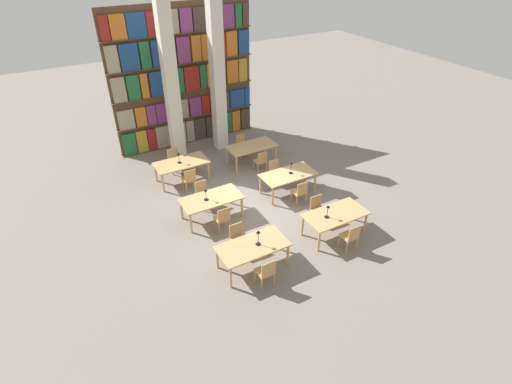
{
  "coord_description": "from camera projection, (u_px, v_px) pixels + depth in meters",
  "views": [
    {
      "loc": [
        -5.18,
        -9.46,
        7.66
      ],
      "look_at": [
        0.0,
        -0.26,
        0.66
      ],
      "focal_mm": 28.0,
      "sensor_mm": 36.0,
      "label": 1
    }
  ],
  "objects": [
    {
      "name": "chair_3",
      "position": [
        318.0,
        208.0,
        12.27
      ],
      "size": [
        0.42,
        0.4,
        0.87
      ],
      "rotation": [
        0.0,
        0.0,
        3.14
      ],
      "color": "tan",
      "rests_on": "ground_plane"
    },
    {
      "name": "chair_6",
      "position": [
        300.0,
        192.0,
        13.05
      ],
      "size": [
        0.42,
        0.4,
        0.87
      ],
      "color": "tan",
      "rests_on": "ground_plane"
    },
    {
      "name": "chair_8",
      "position": [
        189.0,
        179.0,
        13.72
      ],
      "size": [
        0.42,
        0.4,
        0.87
      ],
      "color": "tan",
      "rests_on": "ground_plane"
    },
    {
      "name": "desk_lamp_1",
      "position": [
        328.0,
        209.0,
        11.29
      ],
      "size": [
        0.14,
        0.14,
        0.42
      ],
      "color": "black",
      "rests_on": "reading_table_1"
    },
    {
      "name": "chair_0",
      "position": [
        266.0,
        272.0,
        10.0
      ],
      "size": [
        0.42,
        0.4,
        0.87
      ],
      "color": "tan",
      "rests_on": "ground_plane"
    },
    {
      "name": "reading_table_3",
      "position": [
        288.0,
        176.0,
        13.51
      ],
      "size": [
        1.87,
        0.96,
        0.74
      ],
      "color": "tan",
      "rests_on": "ground_plane"
    },
    {
      "name": "reading_table_2",
      "position": [
        211.0,
        200.0,
        12.3
      ],
      "size": [
        1.87,
        0.96,
        0.74
      ],
      "color": "tan",
      "rests_on": "ground_plane"
    },
    {
      "name": "reading_table_5",
      "position": [
        252.0,
        148.0,
        15.25
      ],
      "size": [
        1.87,
        0.96,
        0.74
      ],
      "color": "tan",
      "rests_on": "ground_plane"
    },
    {
      "name": "chair_11",
      "position": [
        242.0,
        144.0,
        15.9
      ],
      "size": [
        0.42,
        0.4,
        0.87
      ],
      "rotation": [
        0.0,
        0.0,
        3.14
      ],
      "color": "tan",
      "rests_on": "ground_plane"
    },
    {
      "name": "desk_lamp_3",
      "position": [
        291.0,
        166.0,
        13.34
      ],
      "size": [
        0.14,
        0.14,
        0.44
      ],
      "color": "black",
      "rests_on": "reading_table_3"
    },
    {
      "name": "chair_7",
      "position": [
        275.0,
        171.0,
        14.16
      ],
      "size": [
        0.42,
        0.4,
        0.87
      ],
      "rotation": [
        0.0,
        0.0,
        3.14
      ],
      "color": "tan",
      "rests_on": "ground_plane"
    },
    {
      "name": "desk_lamp_0",
      "position": [
        258.0,
        235.0,
        10.29
      ],
      "size": [
        0.14,
        0.14,
        0.46
      ],
      "color": "black",
      "rests_on": "reading_table_0"
    },
    {
      "name": "ground_plane",
      "position": [
        252.0,
        205.0,
        13.22
      ],
      "size": [
        40.0,
        40.0,
        0.0
      ],
      "primitive_type": "plane",
      "color": "gray"
    },
    {
      "name": "chair_10",
      "position": [
        261.0,
        161.0,
        14.79
      ],
      "size": [
        0.42,
        0.4,
        0.87
      ],
      "color": "tan",
      "rests_on": "ground_plane"
    },
    {
      "name": "chair_9",
      "position": [
        174.0,
        160.0,
        14.83
      ],
      "size": [
        0.42,
        0.4,
        0.87
      ],
      "rotation": [
        0.0,
        0.0,
        3.14
      ],
      "color": "tan",
      "rests_on": "ground_plane"
    },
    {
      "name": "chair_2",
      "position": [
        351.0,
        236.0,
        11.16
      ],
      "size": [
        0.42,
        0.4,
        0.87
      ],
      "color": "tan",
      "rests_on": "ground_plane"
    },
    {
      "name": "bookshelf_bank",
      "position": [
        184.0,
        80.0,
        15.75
      ],
      "size": [
        5.84,
        0.35,
        5.5
      ],
      "color": "brown",
      "rests_on": "ground_plane"
    },
    {
      "name": "reading_table_1",
      "position": [
        335.0,
        216.0,
        11.63
      ],
      "size": [
        1.87,
        0.96,
        0.74
      ],
      "color": "tan",
      "rests_on": "ground_plane"
    },
    {
      "name": "chair_4",
      "position": [
        223.0,
        218.0,
        11.86
      ],
      "size": [
        0.42,
        0.4,
        0.87
      ],
      "color": "tan",
      "rests_on": "ground_plane"
    },
    {
      "name": "desk_lamp_2",
      "position": [
        206.0,
        193.0,
        12.03
      ],
      "size": [
        0.14,
        0.14,
        0.39
      ],
      "color": "black",
      "rests_on": "reading_table_2"
    },
    {
      "name": "reading_table_0",
      "position": [
        253.0,
        248.0,
        10.47
      ],
      "size": [
        1.87,
        0.96,
        0.74
      ],
      "color": "tan",
      "rests_on": "ground_plane"
    },
    {
      "name": "pillar_center",
      "position": [
        217.0,
        75.0,
        15.13
      ],
      "size": [
        0.47,
        0.47,
        6.0
      ],
      "color": "silver",
      "rests_on": "ground_plane"
    },
    {
      "name": "pillar_left",
      "position": [
        171.0,
        83.0,
        14.37
      ],
      "size": [
        0.47,
        0.47,
        6.0
      ],
      "color": "silver",
      "rests_on": "ground_plane"
    },
    {
      "name": "chair_1",
      "position": [
        238.0,
        237.0,
        11.12
      ],
      "size": [
        0.42,
        0.4,
        0.87
      ],
      "rotation": [
        0.0,
        0.0,
        3.14
      ],
      "color": "tan",
      "rests_on": "ground_plane"
    },
    {
      "name": "chair_5",
      "position": [
        202.0,
        193.0,
        12.97
      ],
      "size": [
        0.42,
        0.4,
        0.87
      ],
      "rotation": [
        0.0,
        0.0,
        3.14
      ],
      "color": "tan",
      "rests_on": "ground_plane"
    },
    {
      "name": "desk_lamp_4",
      "position": [
        179.0,
        156.0,
        13.95
      ],
      "size": [
        0.14,
        0.14,
        0.41
      ],
      "color": "black",
      "rests_on": "reading_table_4"
    },
    {
      "name": "reading_table_4",
      "position": [
        181.0,
        164.0,
        14.18
      ],
      "size": [
        1.87,
        0.96,
        0.74
      ],
      "color": "tan",
      "rests_on": "ground_plane"
    }
  ]
}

